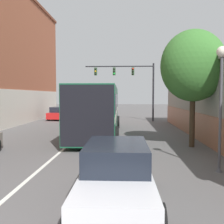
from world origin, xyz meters
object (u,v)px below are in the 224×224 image
object	(u,v)px
bus	(98,108)
hatchback_foreground	(116,177)
street_tree_near	(193,66)
street_lamp	(221,91)
traffic_signal_gantry	(130,78)
parked_car_left_near	(60,114)

from	to	relation	value
bus	hatchback_foreground	size ratio (longest dim) A/B	2.73
hatchback_foreground	street_tree_near	size ratio (longest dim) A/B	0.72
hatchback_foreground	street_lamp	bearing A→B (deg)	-50.08
hatchback_foreground	traffic_signal_gantry	bearing A→B (deg)	-2.30
street_lamp	bus	bearing A→B (deg)	120.90
traffic_signal_gantry	street_tree_near	bearing A→B (deg)	-77.59
bus	parked_car_left_near	world-z (taller)	bus
bus	parked_car_left_near	bearing A→B (deg)	25.16
street_tree_near	bus	bearing A→B (deg)	142.30
hatchback_foreground	street_lamp	xyz separation A→B (m)	(3.49, 2.99, 2.13)
bus	traffic_signal_gantry	distance (m)	10.24
traffic_signal_gantry	street_lamp	size ratio (longest dim) A/B	1.65
parked_car_left_near	street_tree_near	world-z (taller)	street_tree_near
street_lamp	hatchback_foreground	bearing A→B (deg)	-139.49
hatchback_foreground	street_tree_near	world-z (taller)	street_tree_near
bus	traffic_signal_gantry	world-z (taller)	traffic_signal_gantry
bus	parked_car_left_near	xyz separation A→B (m)	(-5.43, 10.95, -1.15)
traffic_signal_gantry	street_tree_near	size ratio (longest dim) A/B	1.19
hatchback_foreground	street_lamp	size ratio (longest dim) A/B	1.00
street_lamp	street_tree_near	size ratio (longest dim) A/B	0.72
traffic_signal_gantry	street_tree_near	distance (m)	14.09
hatchback_foreground	traffic_signal_gantry	world-z (taller)	traffic_signal_gantry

